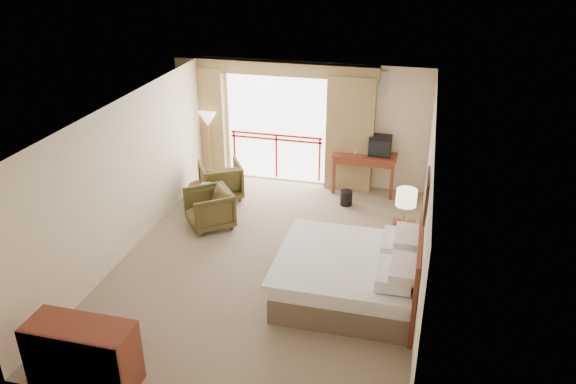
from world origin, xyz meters
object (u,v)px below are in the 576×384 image
(armchair_far, at_px, (222,196))
(floor_lamp, at_px, (208,122))
(bed, at_px, (351,275))
(nightstand, at_px, (402,239))
(armchair_near, at_px, (210,226))
(wastebasket, at_px, (346,198))
(dresser, at_px, (83,355))
(table_lamp, at_px, (406,198))
(tv, at_px, (380,146))
(side_table, at_px, (202,193))
(desk, at_px, (365,161))

(armchair_far, height_order, floor_lamp, floor_lamp)
(bed, distance_m, nightstand, 1.63)
(armchair_near, bearing_deg, wastebasket, 84.13)
(armchair_near, relative_size, dresser, 0.62)
(table_lamp, height_order, tv, tv)
(tv, xyz_separation_m, floor_lamp, (-3.78, -0.12, 0.26))
(nightstand, relative_size, dresser, 0.42)
(nightstand, relative_size, armchair_near, 0.69)
(wastebasket, xyz_separation_m, side_table, (-2.80, -0.92, 0.22))
(wastebasket, distance_m, floor_lamp, 3.49)
(tv, distance_m, side_table, 3.83)
(armchair_far, distance_m, floor_lamp, 1.72)
(tv, bearing_deg, bed, -96.01)
(nightstand, height_order, wastebasket, nightstand)
(desk, relative_size, armchair_far, 1.58)
(side_table, bearing_deg, bed, -33.20)
(side_table, bearing_deg, tv, 26.61)
(nightstand, distance_m, side_table, 4.10)
(table_lamp, bearing_deg, nightstand, -90.00)
(nightstand, relative_size, side_table, 1.03)
(desk, distance_m, dresser, 7.13)
(armchair_far, bearing_deg, desk, 169.30)
(bed, relative_size, tv, 4.62)
(bed, height_order, tv, tv)
(table_lamp, distance_m, dresser, 5.58)
(dresser, bearing_deg, side_table, 95.00)
(dresser, bearing_deg, wastebasket, 67.72)
(table_lamp, relative_size, armchair_far, 0.73)
(bed, bearing_deg, nightstand, 65.05)
(table_lamp, xyz_separation_m, floor_lamp, (-4.45, 2.24, 0.29))
(armchair_far, relative_size, dresser, 0.64)
(nightstand, xyz_separation_m, desk, (-0.98, 2.47, 0.40))
(tv, height_order, side_table, tv)
(tv, height_order, armchair_far, tv)
(table_lamp, bearing_deg, desk, 111.93)
(bed, xyz_separation_m, floor_lamp, (-3.77, 3.76, 0.96))
(bed, bearing_deg, dresser, -137.91)
(armchair_far, bearing_deg, armchair_near, 69.25)
(table_lamp, xyz_separation_m, armchair_near, (-3.63, 0.05, -1.05))
(desk, height_order, tv, tv)
(desk, distance_m, tv, 0.50)
(bed, bearing_deg, side_table, 146.80)
(bed, distance_m, side_table, 4.01)
(table_lamp, bearing_deg, dresser, -130.97)
(tv, bearing_deg, wastebasket, -132.08)
(bed, height_order, nightstand, bed)
(nightstand, distance_m, wastebasket, 2.06)
(tv, xyz_separation_m, wastebasket, (-0.56, -0.76, -0.92))
(wastebasket, bearing_deg, floor_lamp, 168.67)
(side_table, bearing_deg, table_lamp, -9.44)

